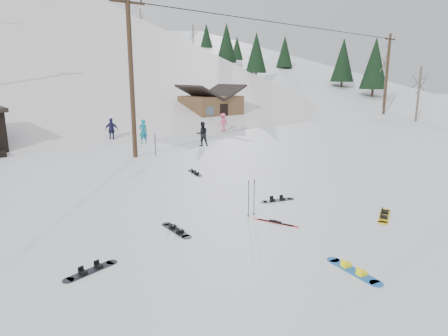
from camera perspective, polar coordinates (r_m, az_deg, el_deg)
ground at (r=11.61m, az=10.52°, el=-10.49°), size 200.00×200.00×0.00m
ridge_right at (r=74.88m, az=0.28°, el=1.07°), size 45.66×93.98×54.59m
treeline_right at (r=66.02m, az=3.36°, el=9.07°), size 20.00×60.00×10.00m
utility_pole at (r=23.20m, az=-13.12°, el=12.96°), size 2.00×0.26×9.00m
utility_pole_right at (r=48.45m, az=22.25°, el=12.24°), size 2.00×0.26×9.00m
trail_sign at (r=23.56m, az=-9.83°, el=4.78°), size 0.50×0.09×1.85m
cabin at (r=38.70m, az=-1.89°, el=8.46°), size 5.39×4.40×3.77m
hero_snowboard at (r=10.38m, az=18.01°, el=-13.75°), size 0.54×1.65×0.12m
hero_skis at (r=12.98m, az=7.32°, el=-7.68°), size 0.63×1.48×0.08m
ski_poles at (r=13.33m, az=3.93°, el=-4.26°), size 0.34×0.09×1.24m
board_scatter_a at (r=10.41m, az=-18.49°, el=-13.71°), size 1.42×0.51×0.10m
board_scatter_b at (r=12.34m, az=-6.84°, el=-8.77°), size 0.36×1.54×0.11m
board_scatter_d at (r=15.20m, az=7.62°, el=-4.55°), size 1.35×0.62×0.10m
board_scatter_e at (r=14.44m, az=21.92°, el=-6.35°), size 1.55×0.92×0.12m
board_scatter_f at (r=19.28m, az=-4.15°, el=-0.67°), size 0.62×1.49×0.11m
skier_teal at (r=28.20m, az=-11.48°, el=5.15°), size 0.62×0.42×1.66m
skier_dark at (r=26.62m, az=-3.13°, el=4.88°), size 0.96×0.87×1.62m
skier_pink at (r=33.49m, az=-0.15°, el=6.52°), size 1.02×0.62×1.54m
skier_navy at (r=29.22m, az=-15.74°, el=5.22°), size 1.02×0.97×1.70m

